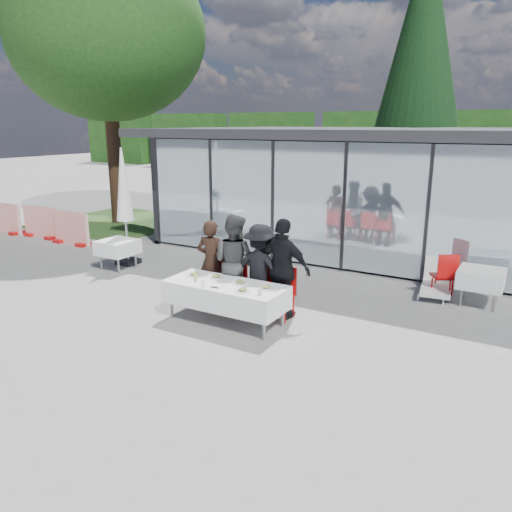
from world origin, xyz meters
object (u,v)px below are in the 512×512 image
at_px(diner_a, 211,262).
at_px(market_umbrella, 124,191).
at_px(diner_c, 260,269).
at_px(spare_table_right, 481,279).
at_px(diner_chair_b, 235,281).
at_px(deciduous_tree, 106,35).
at_px(plate_c, 239,282).
at_px(conifer_tree, 421,57).
at_px(construction_barriers, 8,220).
at_px(spare_table_left, 118,247).
at_px(plate_d, 266,287).
at_px(plate_extra, 243,290).
at_px(diner_chair_d, 283,290).
at_px(diner_chair_a, 212,277).
at_px(diner_b, 234,262).
at_px(lounger, 437,282).
at_px(plate_b, 216,277).
at_px(folded_eyeglasses, 214,287).
at_px(spare_chair_b, 445,274).
at_px(diner_d, 283,269).
at_px(dining_table, 226,294).
at_px(diner_chair_c, 261,286).
at_px(juice_bottle, 196,277).
at_px(plate_a, 194,274).

relative_size(diner_a, market_umbrella, 0.57).
xyz_separation_m(diner_c, spare_table_right, (3.63, 2.60, -0.32)).
xyz_separation_m(diner_chair_b, deciduous_tree, (-8.55, 5.35, 5.94)).
height_order(plate_c, conifer_tree, conifer_tree).
bearing_deg(construction_barriers, diner_c, -11.05).
xyz_separation_m(spare_table_left, deciduous_tree, (-4.53, 4.53, 5.93)).
distance_m(plate_d, plate_extra, 0.43).
distance_m(diner_chair_d, plate_extra, 1.05).
xyz_separation_m(diner_chair_a, spare_table_left, (-3.47, 0.82, 0.02)).
distance_m(diner_chair_b, plate_extra, 1.28).
relative_size(plate_c, spare_table_left, 0.31).
height_order(diner_b, lounger, diner_b).
relative_size(diner_chair_d, deciduous_tree, 0.10).
height_order(diner_c, plate_b, diner_c).
bearing_deg(plate_c, folded_eyeglasses, -119.98).
height_order(diner_chair_b, plate_b, diner_chair_b).
bearing_deg(spare_chair_b, folded_eyeglasses, -131.43).
height_order(diner_c, plate_c, diner_c).
relative_size(diner_chair_b, diner_d, 0.51).
bearing_deg(dining_table, conifer_tree, 89.25).
bearing_deg(plate_extra, plate_d, 50.82).
bearing_deg(plate_b, diner_b, 83.38).
distance_m(dining_table, diner_chair_d, 1.09).
height_order(dining_table, folded_eyeglasses, folded_eyeglasses).
bearing_deg(diner_chair_c, juice_bottle, -133.29).
bearing_deg(plate_d, diner_chair_b, 148.66).
height_order(diner_chair_d, plate_a, diner_chair_d).
height_order(plate_a, plate_b, same).
relative_size(folded_eyeglasses, spare_table_left, 0.16).
relative_size(plate_d, spare_table_right, 0.31).
xyz_separation_m(plate_d, plate_extra, (-0.27, -0.34, 0.00)).
height_order(diner_c, lounger, diner_c).
bearing_deg(dining_table, construction_barriers, 164.90).
distance_m(diner_chair_a, diner_chair_d, 1.63).
bearing_deg(deciduous_tree, plate_extra, -34.15).
height_order(diner_chair_c, lounger, diner_chair_c).
distance_m(diner_chair_b, diner_chair_c, 0.59).
bearing_deg(spare_table_left, diner_chair_d, -9.19).
xyz_separation_m(spare_table_left, lounger, (7.36, 2.09, -0.30)).
xyz_separation_m(plate_extra, market_umbrella, (-4.93, 2.27, 1.13)).
bearing_deg(market_umbrella, diner_chair_d, -13.82).
bearing_deg(diner_chair_d, diner_chair_c, 180.00).
height_order(diner_chair_a, diner_chair_d, same).
bearing_deg(plate_extra, plate_b, 153.33).
bearing_deg(diner_b, spare_chair_b, -138.31).
xyz_separation_m(diner_c, lounger, (2.75, 2.93, -0.62)).
bearing_deg(diner_b, spare_table_right, -143.79).
xyz_separation_m(dining_table, plate_extra, (0.51, -0.23, 0.24)).
bearing_deg(spare_table_left, plate_a, -22.74).
height_order(diner_b, plate_d, diner_b).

